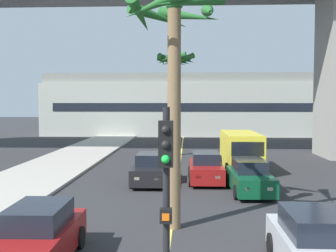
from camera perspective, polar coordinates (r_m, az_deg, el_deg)
The scene contains 12 objects.
lane_stripe_center at distance 22.43m, azimuth 1.26°, elevation -7.57°, with size 0.14×56.00×0.01m, color #DBCC4C.
pier_building_backdrop at distance 53.04m, azimuth 2.17°, elevation 2.88°, with size 34.69×8.04×7.62m.
car_queue_front at distance 11.80m, azimuth -17.45°, elevation -14.36°, with size 1.92×4.14×1.56m.
car_queue_second at distance 11.26m, azimuth 19.57°, elevation -15.28°, with size 1.84×4.10×1.56m.
car_queue_third at distance 22.29m, azimuth 5.19°, elevation -5.78°, with size 1.87×4.12×1.56m.
car_queue_fourth at distance 19.90m, azimuth 11.12°, elevation -6.96°, with size 1.95×4.16×1.56m.
car_queue_fifth at distance 21.82m, azimuth -2.42°, elevation -5.98°, with size 1.85×4.11×1.56m.
delivery_van at distance 25.73m, azimuth 9.91°, elevation -3.30°, with size 2.25×5.29×2.36m.
traffic_light_median_near at distance 7.03m, azimuth -0.26°, elevation -9.61°, with size 0.24×0.37×4.20m.
palm_tree_near_median at distance 39.11m, azimuth 0.81°, elevation 7.46°, with size 3.33×3.32×8.56m.
palm_tree_mid_median at distance 32.76m, azimuth 1.18°, elevation 7.18°, with size 3.10×3.09×8.08m.
palm_tree_far_median at distance 13.97m, azimuth 0.80°, elevation 10.72°, with size 3.33×3.53×7.81m.
Camera 1 is at (0.59, 1.99, 4.31)m, focal length 44.55 mm.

